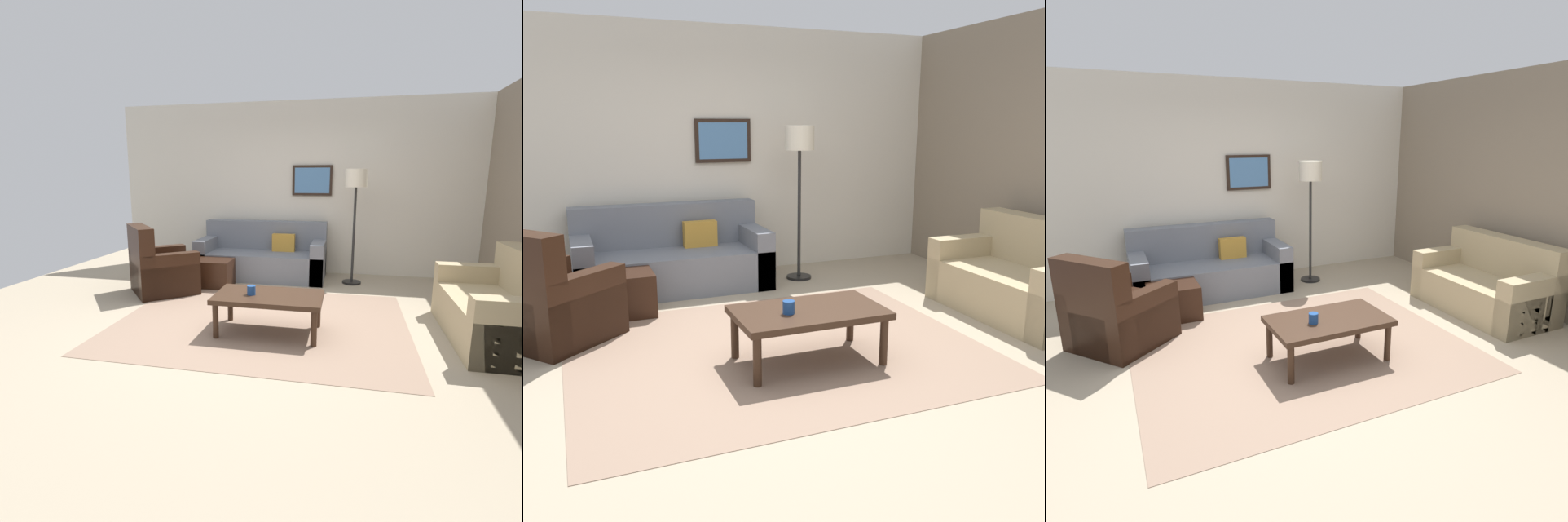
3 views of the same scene
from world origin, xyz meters
TOP-DOWN VIEW (x-y plane):
  - ground_plane at (0.00, 0.00)m, footprint 8.00×8.00m
  - rear_partition at (0.00, 2.60)m, footprint 6.00×0.12m
  - area_rug at (0.00, 0.00)m, footprint 3.17×2.54m
  - couch_main at (-0.42, 2.10)m, footprint 2.01×0.90m
  - couch_loveseat at (2.46, -0.01)m, footprint 0.87×1.56m
  - armchair_leather at (-1.65, 0.83)m, footprint 1.13×1.13m
  - ottoman at (-1.02, 1.37)m, footprint 0.56×0.56m
  - coffee_table at (0.14, -0.30)m, footprint 1.10×0.64m
  - cup at (-0.04, -0.34)m, footprint 0.09×0.09m
  - lamp_standing at (1.00, 1.91)m, footprint 0.32×0.32m
  - framed_artwork at (0.31, 2.51)m, footprint 0.65×0.04m

SIDE VIEW (x-z plane):
  - ground_plane at x=0.00m, z-range 0.00..0.00m
  - area_rug at x=0.00m, z-range 0.00..0.01m
  - ottoman at x=-1.02m, z-range 0.00..0.40m
  - couch_main at x=-0.42m, z-range -0.14..0.74m
  - couch_loveseat at x=2.46m, z-range -0.14..0.74m
  - armchair_leather at x=-1.65m, z-range -0.17..0.78m
  - coffee_table at x=0.14m, z-range 0.15..0.56m
  - cup at x=-0.04m, z-range 0.41..0.50m
  - rear_partition at x=0.00m, z-range 0.00..2.80m
  - lamp_standing at x=1.00m, z-range 0.55..2.26m
  - framed_artwork at x=0.31m, z-range 1.30..1.78m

